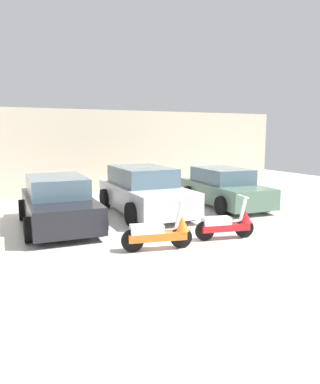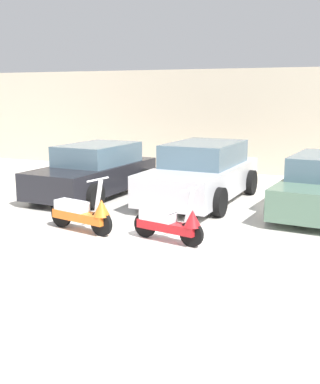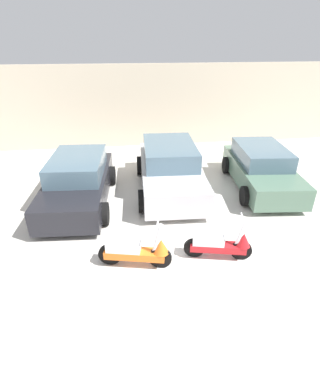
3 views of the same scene
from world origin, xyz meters
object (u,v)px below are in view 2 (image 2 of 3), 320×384
at_px(scooter_front_right, 170,223).
at_px(car_rear_left, 95,171).
at_px(scooter_front_left, 83,212).
at_px(car_rear_center, 202,173).

xyz_separation_m(scooter_front_right, car_rear_left, (-3.32, 3.08, 0.28)).
xyz_separation_m(scooter_front_left, scooter_front_right, (1.81, 0.02, -0.02)).
distance_m(scooter_front_left, car_rear_left, 3.45).
bearing_deg(car_rear_center, car_rear_left, -76.96).
distance_m(scooter_front_right, car_rear_center, 3.62).
distance_m(car_rear_left, car_rear_center, 2.83).
relative_size(scooter_front_right, car_rear_center, 0.34).
relative_size(scooter_front_left, car_rear_left, 0.38).
bearing_deg(car_rear_center, scooter_front_right, 11.60).
relative_size(scooter_front_left, scooter_front_right, 1.06).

